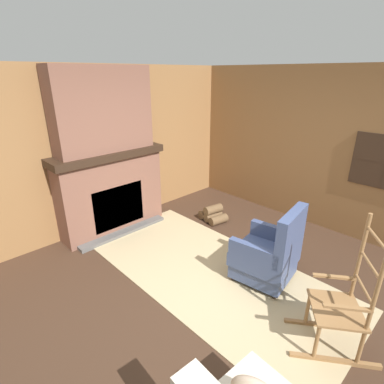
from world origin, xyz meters
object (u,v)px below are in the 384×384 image
Objects in this scene: armchair at (269,255)px; decorative_plate_on_mantel at (107,141)px; rocking_chair at (341,309)px; firewood_stack at (213,215)px; storage_case at (141,140)px; oil_lamp_vase at (74,149)px.

decorative_plate_on_mantel is (-2.63, -0.63, 1.12)m from armchair.
rocking_chair reaches higher than firewood_stack.
decorative_plate_on_mantel is (-3.65, -0.25, 1.04)m from rocking_chair.
rocking_chair is 2.85m from firewood_stack.
storage_case is 0.63m from decorative_plate_on_mantel.
oil_lamp_vase reaches higher than decorative_plate_on_mantel.
armchair is 2.93m from decorative_plate_on_mantel.
oil_lamp_vase is at bearing -24.23° from rocking_chair.
firewood_stack is 1.82m from storage_case.
armchair is 3.73× the size of decorative_plate_on_mantel.
decorative_plate_on_mantel reaches higher than storage_case.
armchair is 0.77× the size of rocking_chair.
firewood_stack is at bearing -59.69° from rocking_chair.
decorative_plate_on_mantel is (-0.02, -0.62, 0.07)m from storage_case.
firewood_stack is at bearing 61.79° from oil_lamp_vase.
firewood_stack is 1.69× the size of oil_lamp_vase.
armchair is 3.29× the size of oil_lamp_vase.
oil_lamp_vase is (-2.61, -1.17, 1.10)m from armchair.
oil_lamp_vase is at bearing -118.21° from firewood_stack.
rocking_chair is 3.85m from oil_lamp_vase.
rocking_chair is 5.62× the size of storage_case.
decorative_plate_on_mantel is at bearing 92.14° from oil_lamp_vase.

